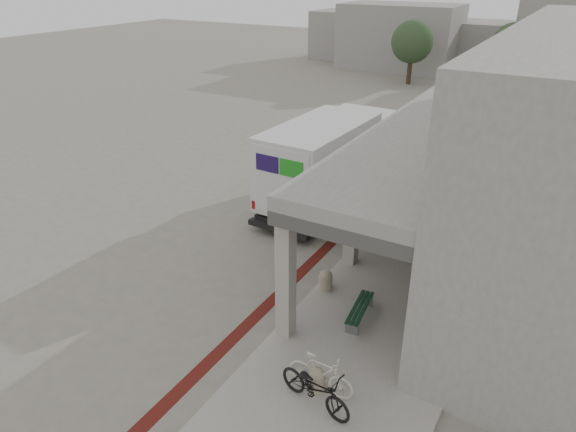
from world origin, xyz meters
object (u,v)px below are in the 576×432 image
Objects in this scene: bicycle_black at (315,388)px; bicycle_cream at (321,374)px; fedex_truck at (331,158)px; utility_cabinet at (473,221)px; bench at (360,310)px.

bicycle_black is 1.17× the size of bicycle_cream.
fedex_truck reaches higher than bicycle_cream.
bicycle_black is (-1.16, -9.54, -0.02)m from utility_cabinet.
bicycle_cream is at bearing 24.38° from bicycle_black.
bench is 1.04× the size of bicycle_cream.
bicycle_black is at bearing -90.41° from bench.
utility_cabinet reaches higher than bench.
bicycle_cream is at bearing -105.98° from utility_cabinet.
utility_cabinet reaches higher than bicycle_cream.
bicycle_black is at bearing -63.61° from fedex_truck.
bench is 0.89× the size of bicycle_black.
fedex_truck reaches higher than utility_cabinet.
bicycle_cream is (-1.25, -9.12, -0.03)m from utility_cabinet.
fedex_truck is 5.13× the size of bicycle_cream.
bench is 3.23m from bicycle_black.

